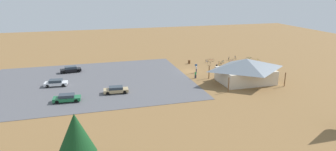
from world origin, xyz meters
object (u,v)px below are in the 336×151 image
bike_pavilion (246,69)px  trash_bin (189,62)px  bicycle_teal_trailside (223,62)px  visitor_near_lot (196,69)px  bicycle_blue_yard_left (207,61)px  bicycle_red_yard_center (211,60)px  car_tan_inner_stall (116,90)px  pine_east (76,134)px  bicycle_yellow_yard_right (257,60)px  car_black_second_row (71,69)px  visitor_at_bikes (217,67)px  bicycle_black_edge_north (210,64)px  visitor_crossing_yard (196,75)px  car_green_end_stall (67,98)px  bicycle_purple_near_porch (232,61)px  bicycle_black_lone_east (241,62)px  lot_sign (196,67)px  bicycle_green_front_row (249,58)px  bicycle_silver_mid_cluster (229,59)px  bicycle_orange_edge_south (219,63)px  bicycle_white_back_row (235,58)px  bicycle_yellow_near_sign (220,65)px

bike_pavilion → trash_bin: bearing=-72.2°
bicycle_teal_trailside → visitor_near_lot: 11.72m
bike_pavilion → bicycle_blue_yard_left: (1.06, -17.51, -2.40)m
bicycle_red_yard_center → car_tan_inner_stall: car_tan_inner_stall is taller
pine_east → bicycle_red_yard_center: bearing=-128.5°
bicycle_yellow_yard_right → car_black_second_row: size_ratio=0.31×
bicycle_teal_trailside → visitor_at_bikes: visitor_at_bikes is taller
bicycle_teal_trailside → visitor_at_bikes: size_ratio=0.76×
trash_bin → bicycle_red_yard_center: 6.34m
bicycle_teal_trailside → bicycle_black_edge_north: 4.02m
bicycle_yellow_yard_right → visitor_crossing_yard: size_ratio=0.94×
bicycle_black_edge_north → pine_east: bearing=50.6°
car_green_end_stall → visitor_crossing_yard: 27.00m
bicycle_teal_trailside → visitor_near_lot: size_ratio=0.76×
bicycle_purple_near_porch → bicycle_black_edge_north: size_ratio=1.01×
bicycle_black_lone_east → bicycle_yellow_yard_right: size_ratio=1.19×
lot_sign → pine_east: 41.71m
pine_east → bicycle_green_front_row: pine_east is taller
bicycle_silver_mid_cluster → visitor_at_bikes: size_ratio=0.84×
lot_sign → bicycle_red_yard_center: 12.29m
trash_bin → bicycle_red_yard_center: size_ratio=0.58×
bicycle_orange_edge_south → bicycle_teal_trailside: 1.69m
bicycle_yellow_yard_right → visitor_crossing_yard: bearing=24.7°
pine_east → bicycle_silver_mid_cluster: size_ratio=4.75×
bicycle_white_back_row → visitor_near_lot: 18.32m
bicycle_silver_mid_cluster → car_black_second_row: size_ratio=0.30×
visitor_at_bikes → visitor_near_lot: visitor_near_lot is taller
bicycle_black_lone_east → bicycle_silver_mid_cluster: bicycle_silver_mid_cluster is taller
bicycle_black_lone_east → visitor_crossing_yard: (16.12, 9.44, 0.46)m
bicycle_orange_edge_south → trash_bin: bearing=-23.2°
bicycle_orange_edge_south → bicycle_black_lone_east: bearing=179.3°
trash_bin → visitor_crossing_yard: bearing=76.2°
bicycle_yellow_near_sign → lot_sign: bearing=26.2°
trash_bin → bicycle_white_back_row: trash_bin is taller
lot_sign → bicycle_white_back_row: lot_sign is taller
visitor_crossing_yard → bicycle_orange_edge_south: bearing=-136.8°
car_tan_inner_stall → visitor_crossing_yard: bearing=-164.4°
bicycle_green_front_row → bicycle_orange_edge_south: bicycle_green_front_row is taller
bicycle_silver_mid_cluster → bicycle_blue_yard_left: bearing=9.8°
lot_sign → bicycle_teal_trailside: 12.08m
trash_bin → visitor_near_lot: bearing=81.0°
trash_bin → car_green_end_stall: bearing=33.8°
lot_sign → visitor_at_bikes: size_ratio=1.27×
bicycle_yellow_yard_right → bicycle_silver_mid_cluster: bearing=-30.9°
pine_east → bicycle_yellow_near_sign: pine_east is taller
bicycle_yellow_yard_right → car_green_end_stall: bearing=19.4°
visitor_near_lot → bicycle_yellow_yard_right: bearing=-163.8°
bicycle_black_edge_north → bicycle_blue_yard_left: bearing=-94.0°
trash_bin → visitor_at_bikes: bearing=113.9°
bicycle_yellow_yard_right → visitor_near_lot: bearing=16.2°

